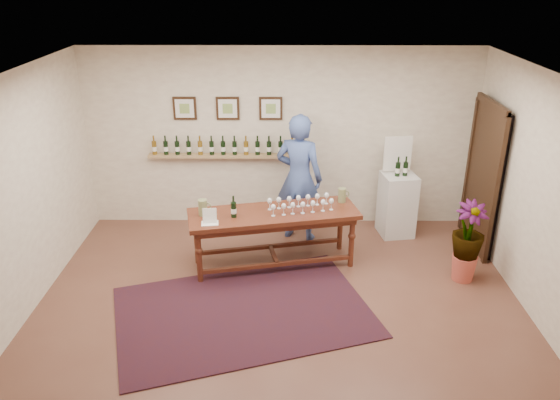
{
  "coord_description": "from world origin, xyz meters",
  "views": [
    {
      "loc": [
        0.05,
        -5.61,
        3.87
      ],
      "look_at": [
        0.0,
        0.8,
        1.1
      ],
      "focal_mm": 35.0,
      "sensor_mm": 36.0,
      "label": 1
    }
  ],
  "objects_px": {
    "potted_plant": "(467,242)",
    "display_pedestal": "(397,205)",
    "tasting_table": "(274,220)",
    "person": "(299,178)"
  },
  "relations": [
    {
      "from": "potted_plant",
      "to": "display_pedestal",
      "type": "bearing_deg",
      "value": 115.62
    },
    {
      "from": "tasting_table",
      "to": "potted_plant",
      "type": "height_order",
      "value": "potted_plant"
    },
    {
      "from": "tasting_table",
      "to": "person",
      "type": "xyz_separation_m",
      "value": [
        0.37,
        0.85,
        0.28
      ]
    },
    {
      "from": "display_pedestal",
      "to": "potted_plant",
      "type": "relative_size",
      "value": 1.02
    },
    {
      "from": "display_pedestal",
      "to": "potted_plant",
      "type": "height_order",
      "value": "display_pedestal"
    },
    {
      "from": "tasting_table",
      "to": "potted_plant",
      "type": "bearing_deg",
      "value": -20.45
    },
    {
      "from": "potted_plant",
      "to": "tasting_table",
      "type": "bearing_deg",
      "value": 171.55
    },
    {
      "from": "tasting_table",
      "to": "person",
      "type": "height_order",
      "value": "person"
    },
    {
      "from": "display_pedestal",
      "to": "person",
      "type": "distance_m",
      "value": 1.59
    },
    {
      "from": "display_pedestal",
      "to": "potted_plant",
      "type": "distance_m",
      "value": 1.51
    }
  ]
}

